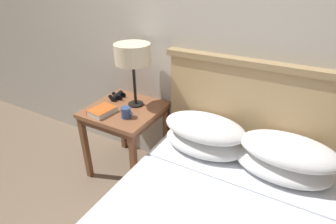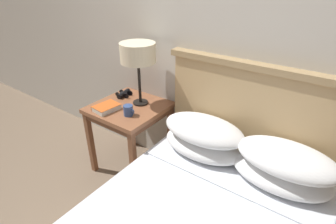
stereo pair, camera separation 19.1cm
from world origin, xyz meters
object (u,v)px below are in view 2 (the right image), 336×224
at_px(binoculars_pair, 124,94).
at_px(coffee_mug, 128,110).
at_px(nightstand, 130,115).
at_px(table_lamp, 138,54).
at_px(book_on_nightstand, 106,107).

xyz_separation_m(binoculars_pair, coffee_mug, (0.29, -0.24, 0.02)).
distance_m(nightstand, table_lamp, 0.53).
distance_m(table_lamp, book_on_nightstand, 0.50).
xyz_separation_m(book_on_nightstand, coffee_mug, (0.21, 0.04, 0.02)).
xyz_separation_m(book_on_nightstand, binoculars_pair, (-0.07, 0.28, 0.00)).
bearing_deg(coffee_mug, nightstand, 132.82).
height_order(binoculars_pair, coffee_mug, coffee_mug).
height_order(nightstand, coffee_mug, coffee_mug).
bearing_deg(book_on_nightstand, binoculars_pair, 104.79).
xyz_separation_m(nightstand, book_on_nightstand, (-0.10, -0.16, 0.11)).
relative_size(nightstand, table_lamp, 1.24).
relative_size(nightstand, book_on_nightstand, 3.00).
bearing_deg(book_on_nightstand, coffee_mug, 10.46).
distance_m(nightstand, coffee_mug, 0.21).
height_order(table_lamp, binoculars_pair, table_lamp).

